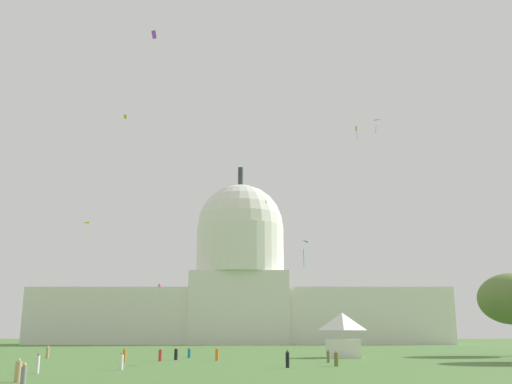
{
  "coord_description": "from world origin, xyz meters",
  "views": [
    {
      "loc": [
        4.38,
        -28.5,
        3.33
      ],
      "look_at": [
        4.77,
        76.25,
        28.6
      ],
      "focal_mm": 41.36,
      "sensor_mm": 36.0,
      "label": 1
    }
  ],
  "objects_px": {
    "capitol_building": "(238,286)",
    "kite_gold_high": "(124,117)",
    "event_tent": "(340,334)",
    "person_black_lawn_far_right": "(174,354)",
    "kite_cyan_high": "(373,122)",
    "person_black_back_right": "(285,359)",
    "kite_lime_mid": "(264,202)",
    "person_white_aisle_center": "(119,362)",
    "kite_orange_high": "(354,130)",
    "person_orange_front_center": "(215,355)",
    "person_orange_mid_left": "(122,355)",
    "person_white_front_left": "(35,364)",
    "person_tan_edge_east": "(16,372)",
    "kite_green_low": "(300,244)",
    "person_olive_mid_right": "(334,359)",
    "person_olive_edge_west": "(326,357)",
    "kite_violet_high": "(152,34)",
    "kite_pink_low": "(158,286)",
    "person_red_near_tent": "(158,355)",
    "kite_yellow_mid": "(86,226)",
    "person_tan_deep_crowd": "(45,353)",
    "tree_east_far": "(510,299)",
    "person_grey_back_left": "(21,378)"
  },
  "relations": [
    {
      "from": "person_olive_mid_right",
      "to": "person_orange_front_center",
      "type": "height_order",
      "value": "person_orange_front_center"
    },
    {
      "from": "tree_east_far",
      "to": "person_orange_mid_left",
      "type": "bearing_deg",
      "value": -160.58
    },
    {
      "from": "person_black_back_right",
      "to": "kite_lime_mid",
      "type": "xyz_separation_m",
      "value": [
        -0.8,
        74.93,
        33.14
      ]
    },
    {
      "from": "person_red_near_tent",
      "to": "person_black_lawn_far_right",
      "type": "xyz_separation_m",
      "value": [
        1.52,
        3.42,
        0.0
      ]
    },
    {
      "from": "event_tent",
      "to": "kite_pink_low",
      "type": "xyz_separation_m",
      "value": [
        -41.06,
        88.0,
        13.92
      ]
    },
    {
      "from": "kite_lime_mid",
      "to": "kite_cyan_high",
      "type": "bearing_deg",
      "value": 114.44
    },
    {
      "from": "event_tent",
      "to": "kite_gold_high",
      "type": "distance_m",
      "value": 69.29
    },
    {
      "from": "event_tent",
      "to": "person_grey_back_left",
      "type": "bearing_deg",
      "value": -112.64
    },
    {
      "from": "person_orange_mid_left",
      "to": "person_white_front_left",
      "type": "xyz_separation_m",
      "value": [
        -2.95,
        -21.18,
        0.0
      ]
    },
    {
      "from": "person_black_lawn_far_right",
      "to": "kite_pink_low",
      "type": "distance_m",
      "value": 98.73
    },
    {
      "from": "event_tent",
      "to": "kite_lime_mid",
      "type": "xyz_separation_m",
      "value": [
        -10.17,
        48.97,
        30.68
      ]
    },
    {
      "from": "capitol_building",
      "to": "kite_gold_high",
      "type": "distance_m",
      "value": 90.1
    },
    {
      "from": "person_white_aisle_center",
      "to": "kite_orange_high",
      "type": "height_order",
      "value": "kite_orange_high"
    },
    {
      "from": "event_tent",
      "to": "person_black_back_right",
      "type": "xyz_separation_m",
      "value": [
        -9.37,
        -25.97,
        -2.46
      ]
    },
    {
      "from": "kite_yellow_mid",
      "to": "person_white_front_left",
      "type": "bearing_deg",
      "value": 134.8
    },
    {
      "from": "person_tan_deep_crowd",
      "to": "person_black_lawn_far_right",
      "type": "xyz_separation_m",
      "value": [
        19.01,
        -6.16,
        -0.03
      ]
    },
    {
      "from": "kite_violet_high",
      "to": "kite_orange_high",
      "type": "distance_m",
      "value": 88.33
    },
    {
      "from": "person_red_near_tent",
      "to": "person_orange_mid_left",
      "type": "xyz_separation_m",
      "value": [
        -3.98,
        -2.42,
        0.06
      ]
    },
    {
      "from": "person_orange_mid_left",
      "to": "person_black_lawn_far_right",
      "type": "height_order",
      "value": "person_orange_mid_left"
    },
    {
      "from": "kite_cyan_high",
      "to": "person_white_aisle_center",
      "type": "bearing_deg",
      "value": -87.61
    },
    {
      "from": "person_orange_front_center",
      "to": "person_orange_mid_left",
      "type": "relative_size",
      "value": 0.97
    },
    {
      "from": "kite_lime_mid",
      "to": "kite_gold_high",
      "type": "bearing_deg",
      "value": 8.86
    },
    {
      "from": "kite_gold_high",
      "to": "kite_lime_mid",
      "type": "distance_m",
      "value": 38.07
    },
    {
      "from": "kite_green_low",
      "to": "kite_lime_mid",
      "type": "bearing_deg",
      "value": -172.05
    },
    {
      "from": "capitol_building",
      "to": "tree_east_far",
      "type": "relative_size",
      "value": 10.75
    },
    {
      "from": "capitol_building",
      "to": "person_orange_mid_left",
      "type": "height_order",
      "value": "capitol_building"
    },
    {
      "from": "person_white_aisle_center",
      "to": "person_grey_back_left",
      "type": "bearing_deg",
      "value": 77.83
    },
    {
      "from": "kite_cyan_high",
      "to": "person_tan_edge_east",
      "type": "bearing_deg",
      "value": -84.1
    },
    {
      "from": "person_olive_mid_right",
      "to": "kite_gold_high",
      "type": "height_order",
      "value": "kite_gold_high"
    },
    {
      "from": "person_olive_edge_west",
      "to": "kite_violet_high",
      "type": "distance_m",
      "value": 45.07
    },
    {
      "from": "kite_green_low",
      "to": "person_black_lawn_far_right",
      "type": "bearing_deg",
      "value": -107.17
    },
    {
      "from": "event_tent",
      "to": "person_white_front_left",
      "type": "bearing_deg",
      "value": -127.96
    },
    {
      "from": "person_grey_back_left",
      "to": "kite_orange_high",
      "type": "height_order",
      "value": "kite_orange_high"
    },
    {
      "from": "person_black_back_right",
      "to": "kite_violet_high",
      "type": "height_order",
      "value": "kite_violet_high"
    },
    {
      "from": "person_tan_deep_crowd",
      "to": "person_black_back_right",
      "type": "height_order",
      "value": "person_black_back_right"
    },
    {
      "from": "person_tan_deep_crowd",
      "to": "kite_green_low",
      "type": "xyz_separation_m",
      "value": [
        35.39,
        -12.78,
        13.57
      ]
    },
    {
      "from": "person_white_front_left",
      "to": "kite_orange_high",
      "type": "xyz_separation_m",
      "value": [
        45.07,
        91.75,
        54.19
      ]
    },
    {
      "from": "tree_east_far",
      "to": "kite_gold_high",
      "type": "xyz_separation_m",
      "value": [
        -68.75,
        25.78,
        40.37
      ]
    },
    {
      "from": "person_black_lawn_far_right",
      "to": "kite_orange_high",
      "type": "distance_m",
      "value": 92.05
    },
    {
      "from": "person_black_back_right",
      "to": "person_olive_edge_west",
      "type": "bearing_deg",
      "value": 51.81
    },
    {
      "from": "person_white_front_left",
      "to": "person_black_back_right",
      "type": "height_order",
      "value": "person_black_back_right"
    },
    {
      "from": "person_red_near_tent",
      "to": "person_black_lawn_far_right",
      "type": "height_order",
      "value": "person_black_lawn_far_right"
    },
    {
      "from": "kite_cyan_high",
      "to": "kite_green_low",
      "type": "relative_size",
      "value": 0.79
    },
    {
      "from": "capitol_building",
      "to": "person_white_aisle_center",
      "type": "height_order",
      "value": "capitol_building"
    },
    {
      "from": "person_orange_front_center",
      "to": "person_white_aisle_center",
      "type": "bearing_deg",
      "value": -5.25
    },
    {
      "from": "tree_east_far",
      "to": "person_orange_front_center",
      "type": "relative_size",
      "value": 7.72
    },
    {
      "from": "event_tent",
      "to": "person_black_lawn_far_right",
      "type": "relative_size",
      "value": 3.97
    },
    {
      "from": "person_grey_back_left",
      "to": "person_tan_deep_crowd",
      "type": "xyz_separation_m",
      "value": [
        -15.84,
        50.16,
        -0.04
      ]
    },
    {
      "from": "capitol_building",
      "to": "kite_cyan_high",
      "type": "height_order",
      "value": "capitol_building"
    },
    {
      "from": "person_black_lawn_far_right",
      "to": "kite_cyan_high",
      "type": "bearing_deg",
      "value": 17.0
    }
  ]
}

